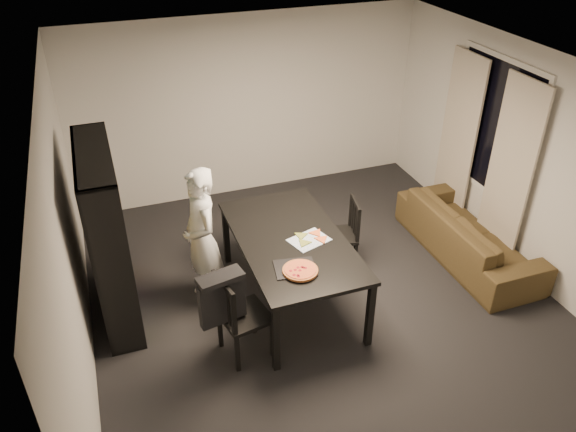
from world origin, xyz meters
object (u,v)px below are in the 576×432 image
object	(u,v)px
chair_right	(346,229)
person	(202,239)
baking_tray	(295,268)
sofa	(468,234)
chair_left	(236,312)
bookshelf	(108,236)
dining_table	(291,244)
pepperoni_pizza	(300,270)

from	to	relation	value
chair_right	person	size ratio (longest dim) A/B	0.54
baking_tray	sofa	world-z (taller)	baking_tray
chair_left	sofa	distance (m)	3.24
bookshelf	chair_left	size ratio (longest dim) A/B	1.95
bookshelf	baking_tray	world-z (taller)	bookshelf
dining_table	chair_left	bearing A→B (deg)	-141.79
chair_left	sofa	xyz separation A→B (m)	(3.16, 0.68, -0.24)
chair_left	chair_right	world-z (taller)	chair_left
dining_table	chair_left	world-z (taller)	chair_left
bookshelf	pepperoni_pizza	xyz separation A→B (m)	(1.71, -1.09, -0.10)
dining_table	pepperoni_pizza	bearing A→B (deg)	-101.57
sofa	baking_tray	bearing A→B (deg)	102.61
baking_tray	bookshelf	bearing A→B (deg)	148.81
baking_tray	pepperoni_pizza	distance (m)	0.08
baking_tray	sofa	bearing A→B (deg)	12.61
pepperoni_pizza	sofa	xyz separation A→B (m)	(2.49, 0.64, -0.54)
bookshelf	baking_tray	size ratio (longest dim) A/B	4.75
chair_right	pepperoni_pizza	xyz separation A→B (m)	(-0.96, -0.99, 0.35)
chair_left	baking_tray	bearing A→B (deg)	-91.38
dining_table	chair_left	distance (m)	1.03
chair_left	chair_right	bearing A→B (deg)	-69.30
person	sofa	world-z (taller)	person
chair_left	sofa	world-z (taller)	chair_left
bookshelf	baking_tray	xyz separation A→B (m)	(1.68, -1.02, -0.12)
bookshelf	pepperoni_pizza	world-z (taller)	bookshelf
dining_table	bookshelf	bearing A→B (deg)	164.43
bookshelf	sofa	bearing A→B (deg)	-6.19
bookshelf	pepperoni_pizza	size ratio (longest dim) A/B	5.43
person	chair_right	bearing A→B (deg)	84.24
chair_right	pepperoni_pizza	size ratio (longest dim) A/B	2.53
person	pepperoni_pizza	world-z (taller)	person
chair_right	sofa	xyz separation A→B (m)	(1.52, -0.35, -0.19)
bookshelf	dining_table	world-z (taller)	bookshelf
chair_right	dining_table	bearing A→B (deg)	-52.65
baking_tray	person	bearing A→B (deg)	131.38
chair_left	chair_right	distance (m)	1.93
bookshelf	pepperoni_pizza	bearing A→B (deg)	-32.64
chair_left	pepperoni_pizza	size ratio (longest dim) A/B	2.78
dining_table	person	bearing A→B (deg)	159.11
chair_right	baking_tray	xyz separation A→B (m)	(-0.99, -0.92, 0.33)
dining_table	person	distance (m)	0.96
chair_left	dining_table	bearing A→B (deg)	-63.30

